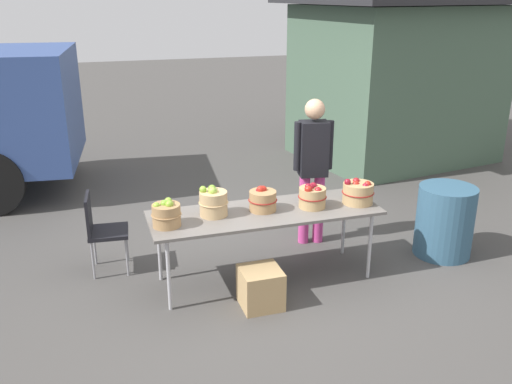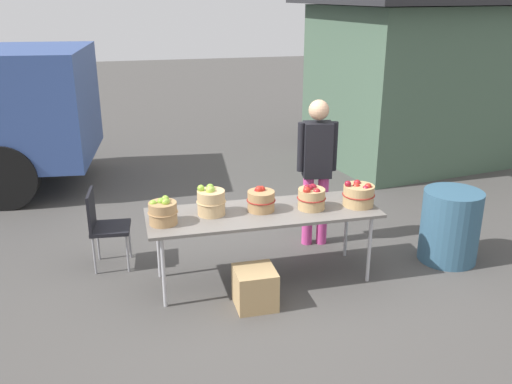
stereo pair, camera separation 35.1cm
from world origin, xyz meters
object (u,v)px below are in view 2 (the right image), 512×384
apple_basket_green_0 (163,212)px  trash_barrel (450,226)px  vendor_adult (317,162)px  market_table (263,215)px  folding_chair (103,223)px  apple_basket_green_1 (211,201)px  apple_basket_red_2 (359,195)px  produce_crate (255,288)px  apple_basket_red_1 (311,198)px  apple_basket_red_0 (261,200)px

apple_basket_green_0 → trash_barrel: (3.08, 0.01, -0.47)m
apple_basket_green_0 → vendor_adult: 1.95m
market_table → folding_chair: 1.72m
apple_basket_green_1 → vendor_adult: 1.47m
market_table → apple_basket_red_2: bearing=-3.9°
apple_basket_green_0 → produce_crate: size_ratio=0.75×
trash_barrel → produce_crate: bearing=-169.4°
apple_basket_red_1 → vendor_adult: bearing=66.7°
market_table → apple_basket_red_1: (0.49, -0.04, 0.16)m
apple_basket_green_0 → apple_basket_green_1: bearing=14.6°
apple_basket_red_0 → vendor_adult: vendor_adult is taller
apple_basket_red_2 → folding_chair: (-2.55, 0.75, -0.36)m
apple_basket_green_0 → apple_basket_red_0: bearing=6.2°
apple_basket_green_1 → apple_basket_red_0: bearing=-2.1°
folding_chair → trash_barrel: 3.74m
market_table → apple_basket_green_0: bearing=-176.0°
apple_basket_green_1 → folding_chair: apple_basket_green_1 is taller
market_table → produce_crate: size_ratio=6.12×
trash_barrel → produce_crate: (-2.30, -0.43, -0.21)m
apple_basket_green_0 → apple_basket_green_1: (0.47, 0.12, 0.02)m
apple_basket_red_0 → folding_chair: bearing=157.5°
apple_basket_red_2 → folding_chair: 2.68m
apple_basket_red_0 → folding_chair: (-1.55, 0.65, -0.35)m
produce_crate → market_table: bearing=67.3°
vendor_adult → folding_chair: vendor_adult is taller
apple_basket_red_1 → folding_chair: (-2.06, 0.72, -0.36)m
apple_basket_red_0 → apple_basket_red_1: 0.51m
apple_basket_green_1 → trash_barrel: 2.65m
apple_basket_red_0 → apple_basket_green_0: bearing=-173.8°
apple_basket_green_0 → market_table: bearing=4.0°
apple_basket_green_1 → apple_basket_red_1: bearing=-5.3°
apple_basket_red_2 → vendor_adult: vendor_adult is taller
apple_basket_green_1 → vendor_adult: size_ratio=0.18×
apple_basket_red_0 → folding_chair: size_ratio=0.34×
apple_basket_red_2 → vendor_adult: (-0.18, 0.76, 0.14)m
apple_basket_red_0 → produce_crate: (-0.19, -0.52, -0.67)m
apple_basket_red_0 → apple_basket_green_1: bearing=177.9°
apple_basket_red_2 → vendor_adult: size_ratio=0.19×
apple_basket_red_0 → produce_crate: size_ratio=0.77×
market_table → trash_barrel: 2.12m
apple_basket_red_0 → trash_barrel: size_ratio=0.36×
apple_basket_red_0 → apple_basket_red_1: (0.50, -0.07, 0.00)m
apple_basket_green_0 → folding_chair: (-0.58, 0.75, -0.36)m
vendor_adult → trash_barrel: size_ratio=2.13×
produce_crate → apple_basket_red_1: bearing=33.0°
apple_basket_red_2 → produce_crate: apple_basket_red_2 is taller
apple_basket_red_0 → vendor_adult: (0.82, 0.66, 0.14)m
apple_basket_red_1 → folding_chair: bearing=160.7°
apple_basket_green_0 → trash_barrel: 3.11m
market_table → produce_crate: bearing=-112.7°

